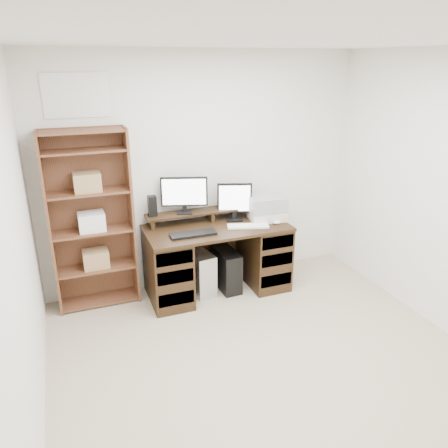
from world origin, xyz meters
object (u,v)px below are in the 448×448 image
monitor_wide (184,193)px  monitor_small (234,200)px  desk (217,257)px  bookshelf (91,219)px  printer (267,215)px  tower_silver (199,271)px  tower_black (226,269)px

monitor_wide → monitor_small: monitor_wide is taller
desk → bookshelf: bookshelf is taller
monitor_wide → monitor_small: bearing=9.4°
monitor_small → bookshelf: bookshelf is taller
printer → bookshelf: size_ratio=0.21×
tower_silver → bookshelf: bearing=162.4°
monitor_small → tower_black: (-0.14, -0.12, -0.75)m
desk → monitor_small: 0.65m
monitor_small → bookshelf: bearing=-164.7°
bookshelf → printer: bearing=-6.6°
desk → tower_silver: (-0.19, 0.06, -0.16)m
desk → monitor_wide: 0.78m
monitor_wide → printer: 0.93m
monitor_wide → bookshelf: bookshelf is taller
tower_black → bookshelf: (-1.35, 0.21, 0.69)m
desk → tower_silver: size_ratio=3.22×
monitor_small → printer: monitor_small is taller
monitor_wide → tower_silver: (0.09, -0.15, -0.85)m
tower_black → bookshelf: 1.53m
tower_black → bookshelf: bearing=169.5°
printer → desk: bearing=-172.0°
desk → tower_silver: 0.25m
monitor_small → printer: bearing=-2.0°
desk → monitor_small: bearing=26.9°
printer → bookshelf: (-1.82, 0.21, 0.12)m
desk → printer: printer is taller
monitor_small → tower_black: 0.77m
monitor_wide → monitor_small: size_ratio=1.17×
printer → tower_silver: (-0.77, 0.05, -0.56)m
tower_silver → bookshelf: size_ratio=0.26×
desk → monitor_wide: bearing=144.2°
monitor_small → tower_silver: monitor_small is taller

